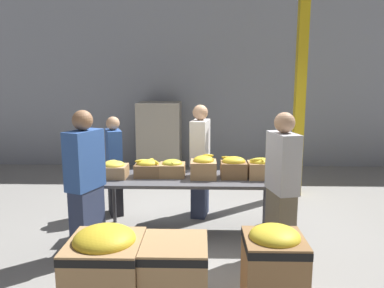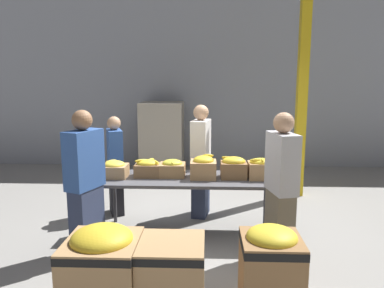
# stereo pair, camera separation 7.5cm
# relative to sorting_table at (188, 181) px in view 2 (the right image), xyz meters

# --- Properties ---
(ground_plane) EXTENTS (30.00, 30.00, 0.00)m
(ground_plane) POSITION_rel_sorting_table_xyz_m (0.00, 0.00, -0.72)
(ground_plane) COLOR gray
(wall_back) EXTENTS (16.00, 0.08, 4.00)m
(wall_back) POSITION_rel_sorting_table_xyz_m (0.00, 4.02, 1.28)
(wall_back) COLOR #9399A3
(wall_back) RESTS_ON ground_plane
(sorting_table) EXTENTS (2.29, 0.82, 0.77)m
(sorting_table) POSITION_rel_sorting_table_xyz_m (0.00, 0.00, 0.00)
(sorting_table) COLOR #4C4C51
(sorting_table) RESTS_ON ground_plane
(banana_box_0) EXTENTS (0.34, 0.32, 0.22)m
(banana_box_0) POSITION_rel_sorting_table_xyz_m (-0.98, -0.01, 0.16)
(banana_box_0) COLOR tan
(banana_box_0) RESTS_ON sorting_table
(banana_box_1) EXTENTS (0.35, 0.27, 0.24)m
(banana_box_1) POSITION_rel_sorting_table_xyz_m (-0.54, 0.04, 0.17)
(banana_box_1) COLOR olive
(banana_box_1) RESTS_ON sorting_table
(banana_box_2) EXTENTS (0.34, 0.29, 0.23)m
(banana_box_2) POSITION_rel_sorting_table_xyz_m (-0.22, 0.06, 0.17)
(banana_box_2) COLOR #A37A4C
(banana_box_2) RESTS_ON sorting_table
(banana_box_3) EXTENTS (0.34, 0.33, 0.31)m
(banana_box_3) POSITION_rel_sorting_table_xyz_m (0.20, -0.01, 0.20)
(banana_box_3) COLOR tan
(banana_box_3) RESTS_ON sorting_table
(banana_box_4) EXTENTS (0.34, 0.28, 0.29)m
(banana_box_4) POSITION_rel_sorting_table_xyz_m (0.60, 0.01, 0.20)
(banana_box_4) COLOR olive
(banana_box_4) RESTS_ON sorting_table
(banana_box_5) EXTENTS (0.34, 0.29, 0.29)m
(banana_box_5) POSITION_rel_sorting_table_xyz_m (0.96, -0.01, 0.20)
(banana_box_5) COLOR tan
(banana_box_5) RESTS_ON sorting_table
(volunteer_0) EXTENTS (0.31, 0.49, 1.69)m
(volunteer_0) POSITION_rel_sorting_table_xyz_m (0.16, 0.67, 0.12)
(volunteer_0) COLOR #2D3856
(volunteer_0) RESTS_ON ground_plane
(volunteer_1) EXTENTS (0.39, 0.52, 1.72)m
(volunteer_1) POSITION_rel_sorting_table_xyz_m (-1.16, -0.67, 0.14)
(volunteer_1) COLOR #2D3856
(volunteer_1) RESTS_ON ground_plane
(volunteer_2) EXTENTS (0.33, 0.45, 1.51)m
(volunteer_2) POSITION_rel_sorting_table_xyz_m (-1.15, 0.71, 0.03)
(volunteer_2) COLOR black
(volunteer_2) RESTS_ON ground_plane
(volunteer_3) EXTENTS (0.32, 0.50, 1.71)m
(volunteer_3) POSITION_rel_sorting_table_xyz_m (1.08, -0.71, 0.13)
(volunteer_3) COLOR #6B604C
(volunteer_3) RESTS_ON ground_plane
(donation_bin_0) EXTENTS (0.66, 0.66, 0.78)m
(donation_bin_0) POSITION_rel_sorting_table_xyz_m (-0.68, -1.71, -0.31)
(donation_bin_0) COLOR tan
(donation_bin_0) RESTS_ON ground_plane
(donation_bin_1) EXTENTS (0.59, 0.59, 0.64)m
(donation_bin_1) POSITION_rel_sorting_table_xyz_m (-0.06, -1.71, -0.37)
(donation_bin_1) COLOR tan
(donation_bin_1) RESTS_ON ground_plane
(donation_bin_2) EXTENTS (0.53, 0.53, 0.80)m
(donation_bin_2) POSITION_rel_sorting_table_xyz_m (0.82, -1.71, -0.29)
(donation_bin_2) COLOR olive
(donation_bin_2) RESTS_ON ground_plane
(support_pillar) EXTENTS (0.17, 0.17, 4.00)m
(support_pillar) POSITION_rel_sorting_table_xyz_m (1.87, 1.76, 1.28)
(support_pillar) COLOR gold
(support_pillar) RESTS_ON ground_plane
(pallet_stack_0) EXTENTS (1.00, 1.00, 1.56)m
(pallet_stack_0) POSITION_rel_sorting_table_xyz_m (-0.74, 3.33, 0.05)
(pallet_stack_0) COLOR olive
(pallet_stack_0) RESTS_ON ground_plane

